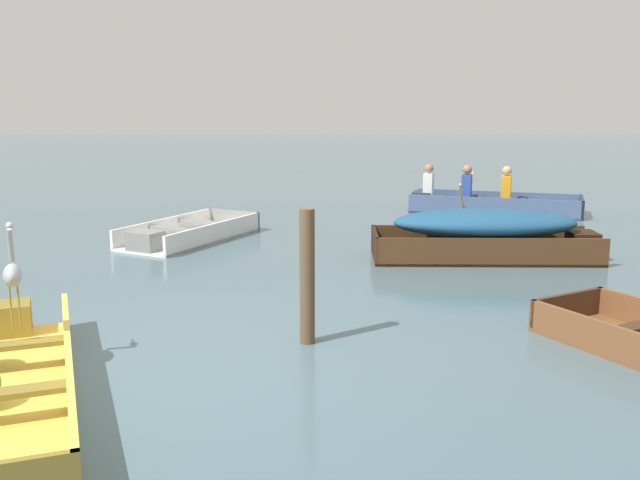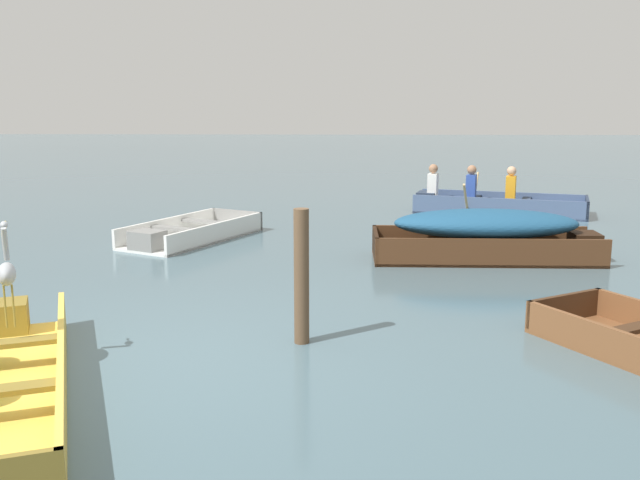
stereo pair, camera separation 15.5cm
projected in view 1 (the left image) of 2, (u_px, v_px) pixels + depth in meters
The scene contains 6 objects.
ground_plane at pixel (176, 362), 6.00m from camera, with size 80.00×80.00×0.00m, color #47606B.
skiff_dark_varnish_near_moored at pixel (487, 230), 9.80m from camera, with size 3.07×1.03×0.70m.
skiff_white_mid_moored at pixel (186, 235), 11.08m from camera, with size 2.01×2.64×0.31m.
rowboat_slate_blue_with_crew at pixel (483, 201), 13.94m from camera, with size 3.39×2.24×0.92m.
heron_on_dinghy at pixel (12, 272), 5.62m from camera, with size 0.25×0.45×0.84m.
mooring_post at pixel (307, 277), 6.36m from camera, with size 0.14×0.14×1.23m, color brown.
Camera 1 is at (1.30, -5.67, 2.17)m, focal length 40.00 mm.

